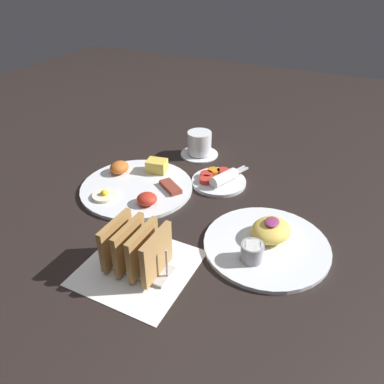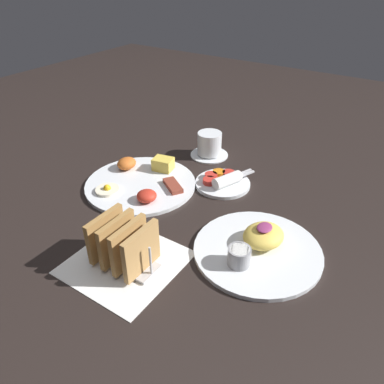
% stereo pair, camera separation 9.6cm
% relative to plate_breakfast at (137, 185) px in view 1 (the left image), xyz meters
% --- Properties ---
extents(ground_plane, '(3.00, 3.00, 0.00)m').
position_rel_plate_breakfast_xyz_m(ground_plane, '(-0.06, -0.20, -0.01)').
color(ground_plane, black).
extents(napkin_flat, '(0.22, 0.22, 0.00)m').
position_rel_plate_breakfast_xyz_m(napkin_flat, '(-0.26, -0.18, -0.01)').
color(napkin_flat, white).
rests_on(napkin_flat, ground_plane).
extents(plate_breakfast, '(0.31, 0.31, 0.05)m').
position_rel_plate_breakfast_xyz_m(plate_breakfast, '(0.00, 0.00, 0.00)').
color(plate_breakfast, white).
rests_on(plate_breakfast, ground_plane).
extents(plate_condiments, '(0.16, 0.15, 0.04)m').
position_rel_plate_breakfast_xyz_m(plate_condiments, '(0.13, -0.19, 0.00)').
color(plate_condiments, white).
rests_on(plate_condiments, ground_plane).
extents(plate_foreground, '(0.28, 0.28, 0.06)m').
position_rel_plate_breakfast_xyz_m(plate_foreground, '(-0.08, -0.39, 0.00)').
color(plate_foreground, white).
rests_on(plate_foreground, ground_plane).
extents(toast_rack, '(0.10, 0.15, 0.10)m').
position_rel_plate_breakfast_xyz_m(toast_rack, '(-0.26, -0.18, 0.04)').
color(toast_rack, '#B7B7BC').
rests_on(toast_rack, ground_plane).
extents(coffee_cup, '(0.12, 0.12, 0.08)m').
position_rel_plate_breakfast_xyz_m(coffee_cup, '(0.26, -0.07, 0.03)').
color(coffee_cup, white).
rests_on(coffee_cup, ground_plane).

